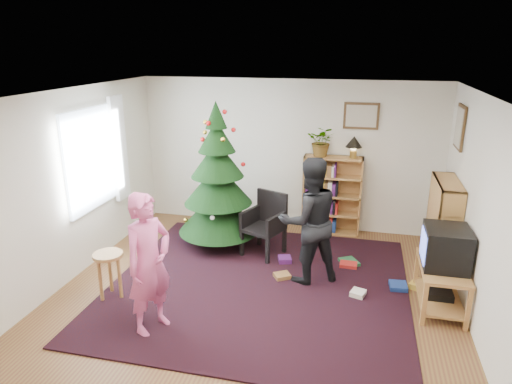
% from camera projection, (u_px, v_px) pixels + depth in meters
% --- Properties ---
extents(floor, '(5.00, 5.00, 0.00)m').
position_uv_depth(floor, '(254.00, 297.00, 5.72)').
color(floor, brown).
rests_on(floor, ground).
extents(ceiling, '(5.00, 5.00, 0.00)m').
position_uv_depth(ceiling, '(253.00, 95.00, 4.94)').
color(ceiling, white).
rests_on(ceiling, wall_back).
extents(wall_back, '(5.00, 0.02, 2.50)m').
position_uv_depth(wall_back, '(288.00, 155.00, 7.64)').
color(wall_back, silver).
rests_on(wall_back, floor).
extents(wall_front, '(5.00, 0.02, 2.50)m').
position_uv_depth(wall_front, '(165.00, 326.00, 3.02)').
color(wall_front, silver).
rests_on(wall_front, floor).
extents(wall_left, '(0.02, 5.00, 2.50)m').
position_uv_depth(wall_left, '(65.00, 189.00, 5.87)').
color(wall_left, silver).
rests_on(wall_left, floor).
extents(wall_right, '(0.02, 5.00, 2.50)m').
position_uv_depth(wall_right, '(485.00, 222.00, 4.79)').
color(wall_right, silver).
rests_on(wall_right, floor).
extents(rug, '(3.80, 3.60, 0.02)m').
position_uv_depth(rug, '(259.00, 285.00, 5.99)').
color(rug, black).
rests_on(rug, floor).
extents(window_pane, '(0.04, 1.20, 1.40)m').
position_uv_depth(window_pane, '(91.00, 159.00, 6.35)').
color(window_pane, silver).
rests_on(window_pane, wall_left).
extents(curtain, '(0.06, 0.35, 1.60)m').
position_uv_depth(curtain, '(119.00, 149.00, 6.98)').
color(curtain, white).
rests_on(curtain, wall_left).
extents(picture_back, '(0.55, 0.03, 0.42)m').
position_uv_depth(picture_back, '(361.00, 116.00, 7.15)').
color(picture_back, '#4C3319').
rests_on(picture_back, wall_back).
extents(picture_right, '(0.03, 0.50, 0.60)m').
position_uv_depth(picture_right, '(460.00, 127.00, 6.20)').
color(picture_right, '#4C3319').
rests_on(picture_right, wall_right).
extents(christmas_tree, '(1.24, 1.24, 2.26)m').
position_uv_depth(christmas_tree, '(218.00, 188.00, 6.94)').
color(christmas_tree, '#3F2816').
rests_on(christmas_tree, rug).
extents(bookshelf_back, '(0.95, 0.30, 1.30)m').
position_uv_depth(bookshelf_back, '(332.00, 194.00, 7.51)').
color(bookshelf_back, '#B58240').
rests_on(bookshelf_back, floor).
extents(bookshelf_right, '(0.30, 0.95, 1.30)m').
position_uv_depth(bookshelf_right, '(442.00, 226.00, 6.22)').
color(bookshelf_right, '#B58240').
rests_on(bookshelf_right, floor).
extents(tv_stand, '(0.52, 0.93, 0.55)m').
position_uv_depth(tv_stand, '(441.00, 283.00, 5.41)').
color(tv_stand, '#B58240').
rests_on(tv_stand, floor).
extents(crt_tv, '(0.50, 0.54, 0.47)m').
position_uv_depth(crt_tv, '(446.00, 247.00, 5.27)').
color(crt_tv, black).
rests_on(crt_tv, tv_stand).
extents(armchair, '(0.67, 0.69, 0.95)m').
position_uv_depth(armchair, '(265.00, 221.00, 6.81)').
color(armchair, black).
rests_on(armchair, rug).
extents(stool, '(0.36, 0.36, 0.61)m').
position_uv_depth(stool, '(109.00, 264.00, 5.58)').
color(stool, '#B58240').
rests_on(stool, floor).
extents(person_standing, '(0.58, 0.69, 1.59)m').
position_uv_depth(person_standing, '(149.00, 264.00, 4.86)').
color(person_standing, '#D1538C').
rests_on(person_standing, rug).
extents(person_by_chair, '(1.03, 0.96, 1.69)m').
position_uv_depth(person_by_chair, '(309.00, 221.00, 5.90)').
color(person_by_chair, black).
rests_on(person_by_chair, rug).
extents(potted_plant, '(0.49, 0.44, 0.49)m').
position_uv_depth(potted_plant, '(322.00, 141.00, 7.28)').
color(potted_plant, gray).
rests_on(potted_plant, bookshelf_back).
extents(table_lamp, '(0.26, 0.26, 0.35)m').
position_uv_depth(table_lamp, '(354.00, 143.00, 7.18)').
color(table_lamp, '#A57F33').
rests_on(table_lamp, bookshelf_back).
extents(floor_clutter, '(2.05, 1.07, 0.08)m').
position_uv_depth(floor_clutter, '(347.00, 275.00, 6.19)').
color(floor_clutter, '#A51E19').
rests_on(floor_clutter, rug).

